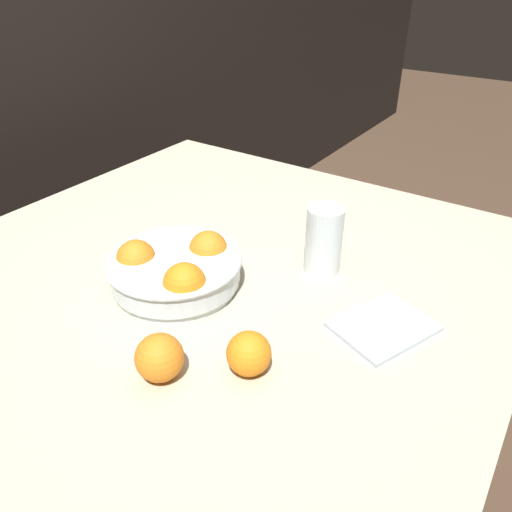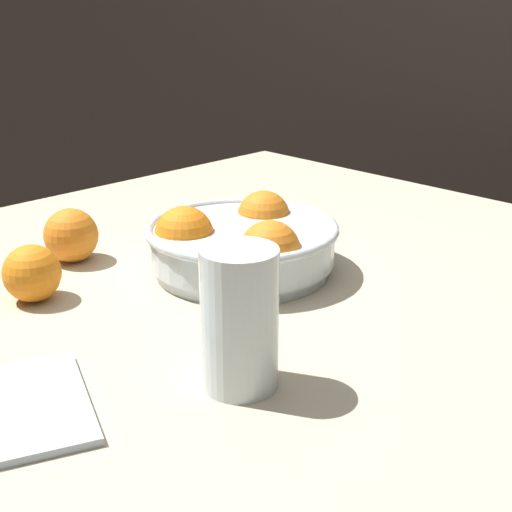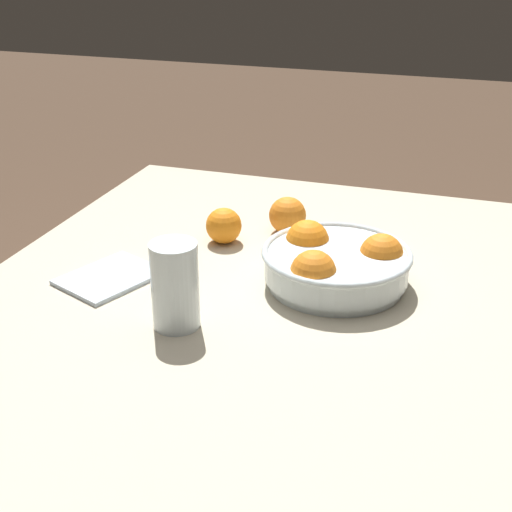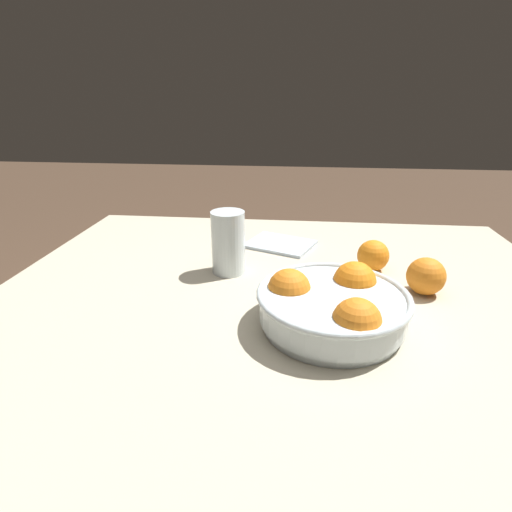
{
  "view_description": "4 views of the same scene",
  "coord_description": "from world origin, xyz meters",
  "views": [
    {
      "loc": [
        -0.68,
        -0.57,
        1.33
      ],
      "look_at": [
        -0.01,
        -0.12,
        0.83
      ],
      "focal_mm": 35.0,
      "sensor_mm": 36.0,
      "label": 1
    },
    {
      "loc": [
        0.58,
        -0.61,
        1.12
      ],
      "look_at": [
        0.01,
        -0.05,
        0.82
      ],
      "focal_mm": 50.0,
      "sensor_mm": 36.0,
      "label": 2
    },
    {
      "loc": [
        1.03,
        0.24,
        1.34
      ],
      "look_at": [
        0.01,
        -0.09,
        0.84
      ],
      "focal_mm": 50.0,
      "sensor_mm": 36.0,
      "label": 3
    },
    {
      "loc": [
        -0.02,
        0.64,
        1.14
      ],
      "look_at": [
        0.06,
        -0.11,
        0.83
      ],
      "focal_mm": 28.0,
      "sensor_mm": 36.0,
      "label": 4
    }
  ],
  "objects": [
    {
      "name": "dining_table",
      "position": [
        0.0,
        0.0,
        0.68
      ],
      "size": [
        1.22,
        1.2,
        0.75
      ],
      "color": "#B7AD93",
      "rests_on": "ground_plane"
    },
    {
      "name": "fruit_bowl",
      "position": [
        -0.09,
        0.02,
        0.79
      ],
      "size": [
        0.27,
        0.27,
        0.1
      ],
      "color": "silver",
      "rests_on": "dining_table"
    },
    {
      "name": "juice_glass",
      "position": [
        0.13,
        -0.19,
        0.82
      ],
      "size": [
        0.08,
        0.08,
        0.14
      ],
      "color": "#F4A314",
      "rests_on": "dining_table"
    },
    {
      "name": "orange_loose_near_bowl",
      "position": [
        -0.29,
        -0.12,
        0.79
      ],
      "size": [
        0.08,
        0.08,
        0.08
      ],
      "primitive_type": "sphere",
      "color": "orange",
      "rests_on": "dining_table"
    },
    {
      "name": "orange_loose_front",
      "position": [
        -0.2,
        -0.23,
        0.79
      ],
      "size": [
        0.07,
        0.07,
        0.07
      ],
      "primitive_type": "sphere",
      "color": "orange",
      "rests_on": "dining_table"
    },
    {
      "name": "napkin",
      "position": [
        0.02,
        -0.37,
        0.76
      ],
      "size": [
        0.2,
        0.18,
        0.01
      ],
      "primitive_type": "cube",
      "rotation": [
        0.0,
        0.0,
        -0.38
      ],
      "color": "silver",
      "rests_on": "dining_table"
    }
  ]
}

